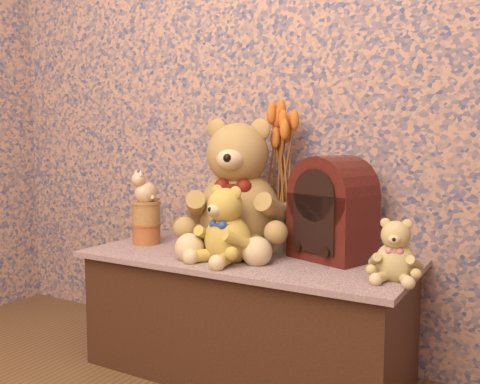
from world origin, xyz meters
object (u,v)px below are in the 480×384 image
Objects in this scene: teddy_large at (239,180)px; teddy_medium at (228,220)px; ceramic_vase at (279,226)px; biscuit_tin_lower at (147,234)px; teddy_small at (396,247)px; cathedral_radio at (332,208)px; cat_figurine at (146,185)px.

teddy_large is 0.24m from teddy_medium.
biscuit_tin_lower is (-0.53, -0.16, -0.05)m from ceramic_vase.
teddy_large is at bearing -153.82° from ceramic_vase.
ceramic_vase is at bearing 86.92° from teddy_medium.
teddy_large reaches higher than teddy_small.
biscuit_tin_lower is at bearing -151.56° from cathedral_radio.
teddy_large is 0.46m from biscuit_tin_lower.
teddy_large reaches higher than biscuit_tin_lower.
ceramic_vase is (-0.50, 0.21, -0.01)m from teddy_small.
biscuit_tin_lower is 0.20m from cat_figurine.
cat_figurine is (-0.53, -0.16, 0.15)m from ceramic_vase.
teddy_large is at bearing 13.98° from biscuit_tin_lower.
teddy_medium is at bearing -106.34° from ceramic_vase.
biscuit_tin_lower is (-0.39, -0.10, -0.23)m from teddy_large.
biscuit_tin_lower is at bearing 169.50° from teddy_small.
cathedral_radio is at bearing 48.11° from teddy_medium.
cat_figurine is at bearing 169.50° from teddy_small.
cathedral_radio is (-0.27, 0.17, 0.08)m from teddy_small.
teddy_medium is at bearing -11.73° from biscuit_tin_lower.
teddy_small is at bearing -27.73° from teddy_large.
teddy_large is 0.67m from teddy_small.
teddy_medium is at bearing 176.66° from teddy_small.
cathedral_radio is at bearing 26.84° from cat_figurine.
ceramic_vase is at bearing 35.16° from cat_figurine.
teddy_small is at bearing 17.67° from teddy_medium.
teddy_small is at bearing 15.04° from cat_figurine.
biscuit_tin_lower is at bearing -162.63° from ceramic_vase.
cathedral_radio is 3.27× the size of biscuit_tin_lower.
cathedral_radio reaches higher than teddy_small.
teddy_medium is 0.78× the size of cathedral_radio.
teddy_small is 0.54m from ceramic_vase.
ceramic_vase is 1.66× the size of biscuit_tin_lower.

